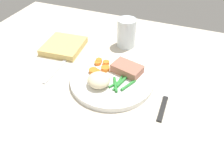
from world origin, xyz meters
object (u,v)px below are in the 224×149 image
Objects in this scene: dinner_plate at (112,79)px; water_glass at (126,35)px; meat_portion at (127,69)px; fork at (59,67)px; napkin at (64,46)px; knife at (166,95)px.

water_glass is (-2.46, 20.46, 3.55)cm from dinner_plate.
water_glass is at bearing 109.28° from meat_portion.
meat_portion is 22.19cm from fork.
napkin is (-25.79, 6.38, -1.74)cm from meat_portion.
fork is at bearing -68.49° from napkin.
fork is 0.81× the size of knife.
fork is 26.41cm from water_glass.
knife is 28.26cm from water_glass.
fork is 34.58cm from knife.
knife reaches higher than fork.
knife is at bearing -1.00° from dinner_plate.
fork is (-18.30, -0.26, -0.60)cm from dinner_plate.
napkin reaches higher than dinner_plate.
water_glass reaches higher than knife.
meat_portion is 0.85× the size of water_glass.
water_glass is (15.85, 20.72, 4.15)cm from fork.
fork is at bearing -169.14° from meat_portion.
water_glass reaches higher than meat_portion.
water_glass is 22.67cm from napkin.
water_glass is (-5.80, 16.57, 1.51)cm from meat_portion.
napkin reaches higher than knife.
napkin is at bearing -153.01° from water_glass.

